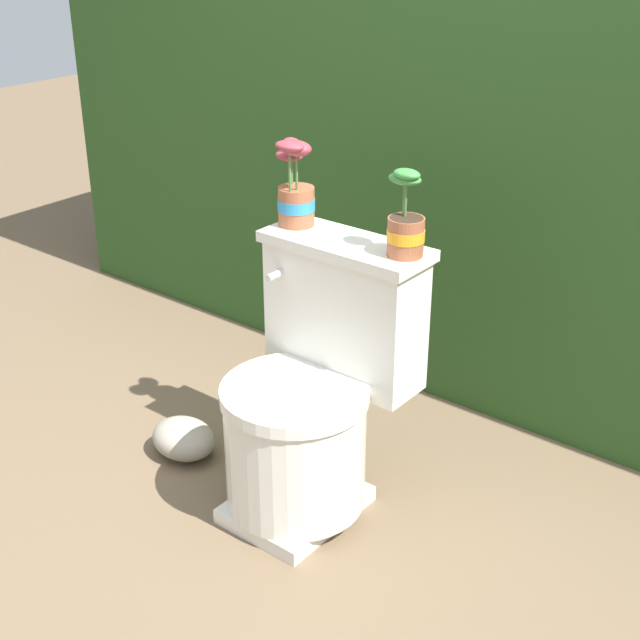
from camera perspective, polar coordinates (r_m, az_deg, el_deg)
name	(u,v)px	position (r m, az deg, el deg)	size (l,w,h in m)	color
ground_plane	(315,514)	(2.60, -0.35, -12.29)	(12.00, 12.00, 0.00)	brown
hedge_backdrop	(526,178)	(3.17, 13.06, 8.84)	(3.82, 0.77, 1.43)	#284C1E
toilet	(312,401)	(2.47, -0.50, -5.22)	(0.47, 0.52, 0.76)	silver
potted_plant_left	(295,190)	(2.47, -1.60, 8.32)	(0.14, 0.12, 0.25)	#9E5638
potted_plant_midleft	(406,225)	(2.27, 5.51, 6.05)	(0.11, 0.10, 0.22)	#9E5638
garden_stone	(184,438)	(2.84, -8.72, -7.50)	(0.22, 0.17, 0.12)	#9E9384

